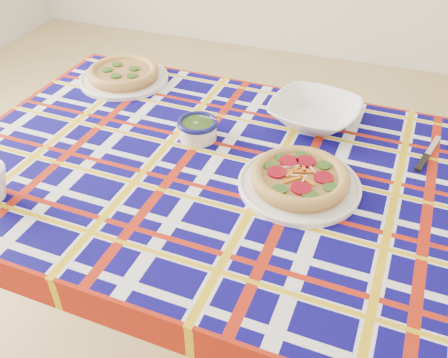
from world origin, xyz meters
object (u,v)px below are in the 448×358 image
(main_focaccia_plate, at_px, (300,177))
(pesto_bowl, at_px, (198,127))
(dining_table, at_px, (240,193))
(serving_bowl, at_px, (315,113))

(main_focaccia_plate, relative_size, pesto_bowl, 2.69)
(main_focaccia_plate, bearing_deg, pesto_bowl, 159.01)
(dining_table, bearing_deg, main_focaccia_plate, -2.92)
(serving_bowl, bearing_deg, dining_table, -112.83)
(dining_table, xyz_separation_m, pesto_bowl, (-0.16, 0.11, 0.11))
(dining_table, distance_m, pesto_bowl, 0.22)
(pesto_bowl, bearing_deg, main_focaccia_plate, -20.99)
(serving_bowl, bearing_deg, main_focaccia_plate, -84.65)
(main_focaccia_plate, distance_m, pesto_bowl, 0.34)
(pesto_bowl, xyz_separation_m, serving_bowl, (0.29, 0.20, -0.00))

